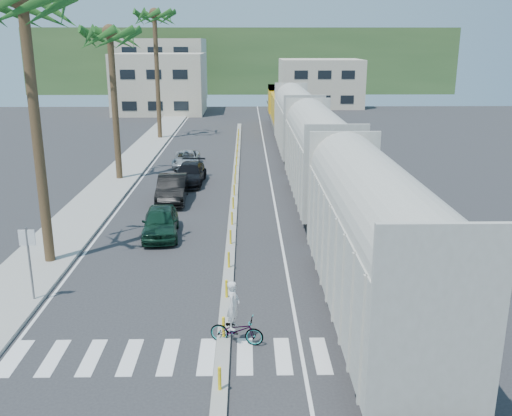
% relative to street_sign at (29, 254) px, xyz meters
% --- Properties ---
extents(ground, '(140.00, 140.00, 0.00)m').
position_rel_street_sign_xyz_m(ground, '(7.30, -2.00, -1.97)').
color(ground, '#28282B').
rests_on(ground, ground).
extents(sidewalk, '(3.00, 90.00, 0.15)m').
position_rel_street_sign_xyz_m(sidewalk, '(-1.20, 23.00, -1.90)').
color(sidewalk, gray).
rests_on(sidewalk, ground).
extents(rails, '(1.56, 100.00, 0.06)m').
position_rel_street_sign_xyz_m(rails, '(12.30, 26.00, -1.94)').
color(rails, black).
rests_on(rails, ground).
extents(median, '(0.45, 60.00, 0.85)m').
position_rel_street_sign_xyz_m(median, '(7.30, 17.96, -1.88)').
color(median, gray).
rests_on(median, ground).
extents(crosswalk, '(14.00, 2.20, 0.01)m').
position_rel_street_sign_xyz_m(crosswalk, '(7.30, -4.00, -1.97)').
color(crosswalk, silver).
rests_on(crosswalk, ground).
extents(lane_markings, '(9.42, 90.00, 0.01)m').
position_rel_street_sign_xyz_m(lane_markings, '(5.15, 23.00, -1.97)').
color(lane_markings, silver).
rests_on(lane_markings, ground).
extents(freight_train, '(3.00, 60.94, 5.85)m').
position_rel_street_sign_xyz_m(freight_train, '(12.30, 18.53, 0.93)').
color(freight_train, '#A7A599').
rests_on(freight_train, ground).
extents(palm_trees, '(3.50, 37.20, 13.75)m').
position_rel_street_sign_xyz_m(palm_trees, '(-0.80, 20.70, 8.84)').
color(palm_trees, brown).
rests_on(palm_trees, ground).
extents(street_sign, '(0.60, 0.08, 3.00)m').
position_rel_street_sign_xyz_m(street_sign, '(0.00, 0.00, 0.00)').
color(street_sign, slate).
rests_on(street_sign, ground).
extents(buildings, '(38.00, 27.00, 10.00)m').
position_rel_street_sign_xyz_m(buildings, '(0.89, 69.66, 2.39)').
color(buildings, '#BBAC94').
rests_on(buildings, ground).
extents(hillside, '(80.00, 20.00, 12.00)m').
position_rel_street_sign_xyz_m(hillside, '(7.30, 98.00, 4.03)').
color(hillside, '#385628').
rests_on(hillside, ground).
extents(car_lead, '(2.57, 4.70, 1.49)m').
position_rel_street_sign_xyz_m(car_lead, '(3.71, 7.66, -1.23)').
color(car_lead, '#103121').
rests_on(car_lead, ground).
extents(car_second, '(2.08, 5.01, 1.61)m').
position_rel_street_sign_xyz_m(car_second, '(3.49, 14.24, -1.17)').
color(car_second, black).
rests_on(car_second, ground).
extents(car_third, '(2.44, 5.07, 1.42)m').
position_rel_street_sign_xyz_m(car_third, '(4.14, 18.75, -1.26)').
color(car_third, black).
rests_on(car_third, ground).
extents(car_rear, '(2.30, 4.52, 1.22)m').
position_rel_street_sign_xyz_m(car_rear, '(3.33, 24.54, -1.36)').
color(car_rear, '#B8BBBE').
rests_on(car_rear, ground).
extents(cyclist, '(1.45, 2.08, 2.18)m').
position_rel_street_sign_xyz_m(cyclist, '(7.71, -3.17, -1.29)').
color(cyclist, '#9EA0A5').
rests_on(cyclist, ground).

